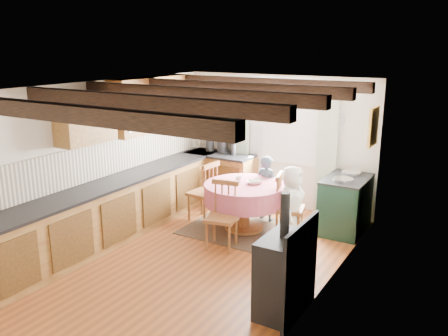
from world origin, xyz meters
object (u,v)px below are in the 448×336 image
Objects in this scene: chair_near at (221,216)px; child_far at (267,188)px; cast_iron_stove at (284,254)px; dining_table at (244,207)px; cup at (239,180)px; chair_right at (290,206)px; aga_range at (345,204)px; child_right at (292,204)px; chair_left at (203,191)px.

child_far is at bearing 75.49° from chair_near.
cast_iron_stove reaches higher than child_far.
cup is at bearing 171.31° from dining_table.
cup is at bearing 81.13° from chair_right.
dining_table is 1.32× the size of aga_range.
chair_right is 2.14m from cast_iron_stove.
chair_right is 0.92m from cup.
child_right is 0.96m from cup.
chair_near is 1.21m from chair_left.
chair_near is 0.88× the size of child_far.
chair_right is 0.87× the size of child_right.
chair_near is 1.87m from cast_iron_stove.
cast_iron_stove is at bearing -168.48° from child_right.
cup is (-0.86, -0.07, 0.32)m from chair_right.
child_right reaches higher than aga_range.
chair_right reaches higher than aga_range.
chair_right reaches higher than cup.
child_far reaches higher than chair_near.
dining_table is at bearing 92.11° from child_far.
aga_range is at bearing 92.32° from cast_iron_stove.
chair_near is 1.02× the size of aga_range.
child_right is at bearing -125.65° from aga_range.
cast_iron_stove is 2.52m from cup.
chair_left is (-0.87, 0.84, 0.01)m from chair_near.
chair_near is 0.71× the size of cast_iron_stove.
chair_near is at bearing 98.55° from child_far.
chair_right is at bearing 38.82° from chair_near.
chair_near is 0.87m from cup.
aga_range is (1.36, 1.58, -0.05)m from chair_near.
chair_near is (0.03, -0.77, 0.11)m from dining_table.
dining_table is 0.63m from child_far.
cast_iron_stove reaches higher than chair_near.
aga_range is 1.32m from child_far.
dining_table is 1.61m from aga_range.
chair_left is at bearing 176.07° from cup.
dining_table is 0.83m from child_right.
dining_table is 2.44m from cast_iron_stove.
cup is (-0.12, 0.02, 0.44)m from dining_table.
child_far is at bearing 80.77° from dining_table.
aga_range is 9.50× the size of cup.
chair_near is at bearing -78.97° from cup.
child_far is at bearing 41.16° from child_right.
cast_iron_stove is 1.25× the size of child_far.
chair_near is at bearing -87.68° from dining_table.
child_far is at bearing 125.16° from chair_left.
cup is (-0.15, 0.79, 0.33)m from chair_near.
dining_table is at bearing 90.84° from chair_left.
dining_table is 0.92× the size of cast_iron_stove.
child_right reaches higher than chair_near.
cast_iron_stove is (2.34, -1.97, 0.19)m from chair_left.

